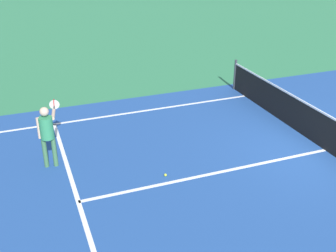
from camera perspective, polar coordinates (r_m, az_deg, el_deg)
name	(u,v)px	position (r m, az deg, el deg)	size (l,w,h in m)	color
ground_plane	(325,150)	(11.62, 20.65, -3.09)	(60.00, 60.00, 0.00)	#337F51
court_surface_inbounds	(325,150)	(11.62, 20.65, -3.09)	(10.62, 24.40, 0.00)	#234C93
line_sideline_left	(70,122)	(12.76, -13.25, 0.56)	(0.10, 11.89, 0.01)	white
line_service_near	(78,202)	(9.15, -12.14, -10.08)	(8.22, 0.10, 0.01)	white
line_center_service	(215,173)	(9.95, 6.37, -6.42)	(0.10, 6.40, 0.01)	white
net	(328,133)	(11.40, 21.02, -0.92)	(9.81, 0.09, 1.07)	#33383D
player_near	(47,130)	(10.16, -16.18, -0.55)	(1.13, 0.64, 1.55)	#3F7247
tennis_ball_mid_court	(165,175)	(9.77, -0.35, -6.70)	(0.07, 0.07, 0.07)	#CCE033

